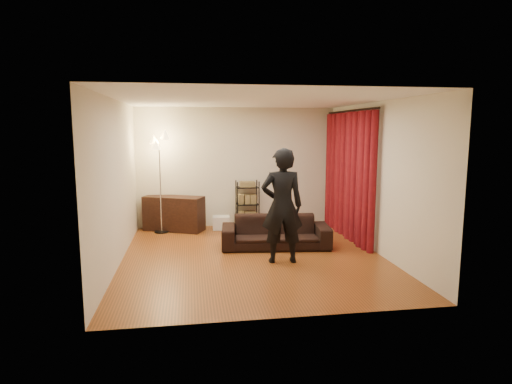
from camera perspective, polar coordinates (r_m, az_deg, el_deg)
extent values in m
plane|color=brown|center=(7.60, -0.40, -8.58)|extent=(5.00, 5.00, 0.00)
plane|color=white|center=(7.29, -0.43, 12.18)|extent=(5.00, 5.00, 0.00)
plane|color=beige|center=(9.79, -2.55, 3.31)|extent=(5.00, 0.00, 5.00)
plane|color=beige|center=(4.89, 3.87, -1.90)|extent=(5.00, 0.00, 5.00)
plane|color=beige|center=(7.34, -18.06, 1.18)|extent=(0.00, 5.00, 5.00)
plane|color=beige|center=(7.97, 15.82, 1.81)|extent=(0.00, 5.00, 5.00)
cylinder|color=black|center=(8.92, 12.51, 10.53)|extent=(0.04, 2.65, 0.04)
imported|color=black|center=(8.11, 2.63, -5.34)|extent=(2.09, 1.00, 0.59)
imported|color=black|center=(7.09, 3.49, -1.86)|extent=(0.73, 0.50, 1.92)
cube|color=black|center=(9.58, -10.87, -2.82)|extent=(1.38, 0.97, 0.76)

